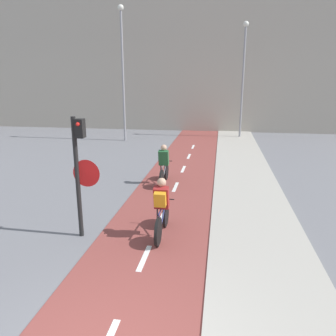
{
  "coord_description": "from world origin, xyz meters",
  "views": [
    {
      "loc": [
        1.54,
        -3.28,
        3.82
      ],
      "look_at": [
        0.0,
        6.28,
        1.2
      ],
      "focal_mm": 35.0,
      "sensor_mm": 36.0,
      "label": 1
    }
  ],
  "objects": [
    {
      "name": "street_lamp_sidewalk",
      "position": [
        2.85,
        19.42,
        4.46
      ],
      "size": [
        0.36,
        0.36,
        7.38
      ],
      "color": "gray",
      "rests_on": "ground_plane"
    },
    {
      "name": "traffic_light_pole",
      "position": [
        -1.74,
        3.84,
        1.87
      ],
      "size": [
        0.67,
        0.25,
        3.0
      ],
      "color": "black",
      "rests_on": "ground_plane"
    },
    {
      "name": "cyclist_near",
      "position": [
        0.19,
        4.13,
        0.72
      ],
      "size": [
        0.46,
        1.76,
        1.53
      ],
      "color": "black",
      "rests_on": "ground_plane"
    },
    {
      "name": "street_lamp_far",
      "position": [
        -4.54,
        16.99,
        4.83
      ],
      "size": [
        0.36,
        0.36,
        8.08
      ],
      "color": "gray",
      "rests_on": "ground_plane"
    },
    {
      "name": "cyclist_far",
      "position": [
        -0.49,
        8.35,
        0.67
      ],
      "size": [
        0.46,
        1.74,
        1.52
      ],
      "color": "black",
      "rests_on": "ground_plane"
    },
    {
      "name": "building_row_background",
      "position": [
        0.0,
        24.28,
        5.6
      ],
      "size": [
        60.0,
        5.2,
        11.17
      ],
      "color": "#B2A899",
      "rests_on": "ground_plane"
    }
  ]
}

